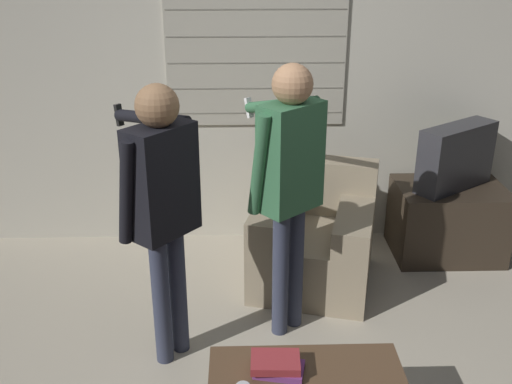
{
  "coord_description": "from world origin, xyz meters",
  "views": [
    {
      "loc": [
        -0.12,
        -2.47,
        2.32
      ],
      "look_at": [
        -0.03,
        0.59,
        1.0
      ],
      "focal_mm": 42.0,
      "sensor_mm": 36.0,
      "label": 1
    }
  ],
  "objects_px": {
    "armchair_beige": "(314,238)",
    "person_right_standing": "(289,171)",
    "tv": "(456,157)",
    "person_left_standing": "(161,194)",
    "book_stack": "(277,365)"
  },
  "relations": [
    {
      "from": "armchair_beige",
      "to": "person_right_standing",
      "type": "xyz_separation_m",
      "value": [
        -0.25,
        -0.58,
        0.74
      ]
    },
    {
      "from": "armchair_beige",
      "to": "person_right_standing",
      "type": "distance_m",
      "value": 0.98
    },
    {
      "from": "tv",
      "to": "person_left_standing",
      "type": "height_order",
      "value": "person_left_standing"
    },
    {
      "from": "armchair_beige",
      "to": "tv",
      "type": "xyz_separation_m",
      "value": [
        1.07,
        0.35,
        0.48
      ]
    },
    {
      "from": "armchair_beige",
      "to": "person_left_standing",
      "type": "xyz_separation_m",
      "value": [
        -0.95,
        -0.83,
        0.71
      ]
    },
    {
      "from": "tv",
      "to": "person_left_standing",
      "type": "xyz_separation_m",
      "value": [
        -2.02,
        -1.18,
        0.24
      ]
    },
    {
      "from": "person_left_standing",
      "to": "person_right_standing",
      "type": "height_order",
      "value": "person_right_standing"
    },
    {
      "from": "person_left_standing",
      "to": "book_stack",
      "type": "xyz_separation_m",
      "value": [
        0.59,
        -0.68,
        -0.59
      ]
    },
    {
      "from": "person_left_standing",
      "to": "armchair_beige",
      "type": "bearing_deg",
      "value": -8.19
    },
    {
      "from": "person_left_standing",
      "to": "book_stack",
      "type": "distance_m",
      "value": 1.08
    },
    {
      "from": "tv",
      "to": "person_right_standing",
      "type": "distance_m",
      "value": 1.64
    },
    {
      "from": "armchair_beige",
      "to": "book_stack",
      "type": "distance_m",
      "value": 1.56
    },
    {
      "from": "tv",
      "to": "book_stack",
      "type": "distance_m",
      "value": 2.38
    },
    {
      "from": "book_stack",
      "to": "armchair_beige",
      "type": "bearing_deg",
      "value": 76.51
    },
    {
      "from": "person_left_standing",
      "to": "person_right_standing",
      "type": "xyz_separation_m",
      "value": [
        0.7,
        0.25,
        0.03
      ]
    }
  ]
}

